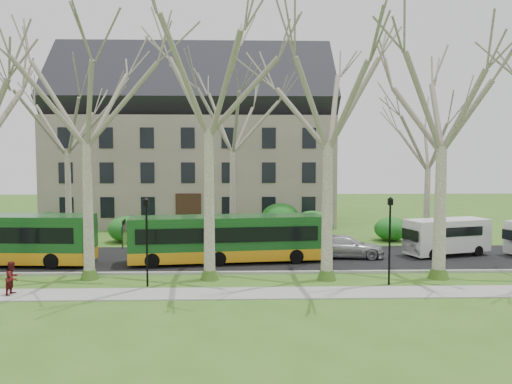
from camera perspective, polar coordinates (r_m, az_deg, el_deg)
ground at (r=26.14m, az=1.37°, el=-10.08°), size 120.00×120.00×0.00m
sidewalk at (r=23.72m, az=1.69°, el=-11.48°), size 70.00×2.00×0.06m
road at (r=31.49m, az=0.85°, el=-7.59°), size 80.00×8.00×0.06m
curb at (r=27.58m, az=1.21°, el=-9.18°), size 80.00×0.25×0.14m
building at (r=49.57m, az=-7.05°, el=5.96°), size 26.50×12.20×16.00m
tree_row_verge at (r=25.66m, az=1.36°, el=5.43°), size 49.00×7.00×14.00m
tree_row_far at (r=36.32m, az=-1.62°, el=3.44°), size 33.00×7.00×12.00m
lamp_row at (r=24.65m, az=1.50°, el=-4.84°), size 36.22×0.22×4.30m
hedges at (r=39.82m, az=-6.42°, el=-3.75°), size 30.60×8.60×2.00m
bus_follow at (r=30.12m, az=-3.33°, el=-5.30°), size 11.66×3.67×2.87m
sedan at (r=32.06m, az=10.24°, el=-6.14°), size 4.89×2.36×1.37m
van_a at (r=34.40m, az=20.96°, el=-4.85°), size 5.65×3.33×2.32m
pedestrian_b at (r=25.80m, az=-26.09°, el=-8.80°), size 0.69×0.83×1.53m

